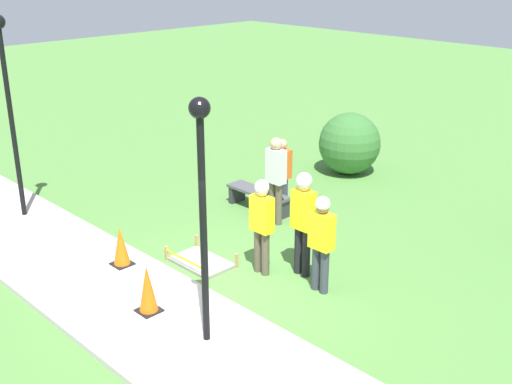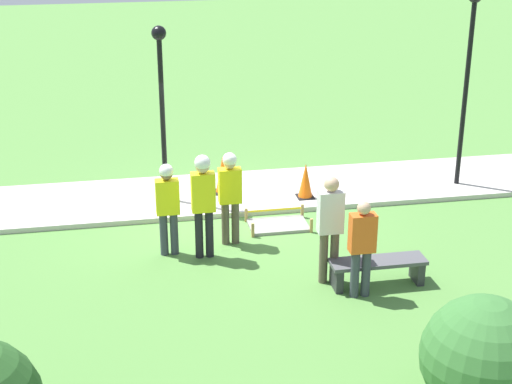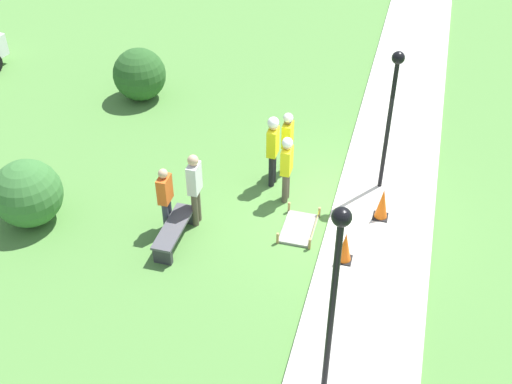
{
  "view_description": "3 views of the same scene",
  "coord_description": "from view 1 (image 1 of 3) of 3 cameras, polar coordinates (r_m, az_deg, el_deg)",
  "views": [
    {
      "loc": [
        7.1,
        -5.91,
        5.29
      ],
      "look_at": [
        -1.05,
        2.09,
        0.95
      ],
      "focal_mm": 45.0,
      "sensor_mm": 36.0,
      "label": 1
    },
    {
      "loc": [
        1.97,
        13.81,
        6.07
      ],
      "look_at": [
        -0.37,
        1.31,
        1.03
      ],
      "focal_mm": 55.0,
      "sensor_mm": 36.0,
      "label": 2
    },
    {
      "loc": [
        -11.61,
        -1.33,
        9.39
      ],
      "look_at": [
        -1.19,
        1.51,
        1.07
      ],
      "focal_mm": 45.0,
      "sensor_mm": 36.0,
      "label": 3
    }
  ],
  "objects": [
    {
      "name": "shrub_rounded_near",
      "position": [
        16.11,
        8.31,
        4.29
      ],
      "size": [
        1.53,
        1.53,
        1.53
      ],
      "color": "#387033",
      "rests_on": "ground_plane"
    },
    {
      "name": "worker_assistant",
      "position": [
        10.33,
        5.85,
        -3.96
      ],
      "size": [
        0.4,
        0.24,
        1.67
      ],
      "color": "#383D47",
      "rests_on": "ground_plane"
    },
    {
      "name": "lamppost_near",
      "position": [
        8.32,
        -4.82,
        0.56
      ],
      "size": [
        0.28,
        0.28,
        3.48
      ],
      "color": "black",
      "rests_on": "sidewalk"
    },
    {
      "name": "bystander_in_orange_shirt",
      "position": [
        13.51,
        2.3,
        1.85
      ],
      "size": [
        0.4,
        0.22,
        1.6
      ],
      "color": "#383D47",
      "rests_on": "ground_plane"
    },
    {
      "name": "ground_plane",
      "position": [
        10.64,
        -4.13,
        -9.04
      ],
      "size": [
        60.0,
        60.0,
        0.0
      ],
      "primitive_type": "plane",
      "color": "#51843D"
    },
    {
      "name": "park_bench",
      "position": [
        13.76,
        0.21,
        -0.39
      ],
      "size": [
        1.56,
        0.44,
        0.44
      ],
      "color": "#2D2D33",
      "rests_on": "ground_plane"
    },
    {
      "name": "worker_supervisor",
      "position": [
        10.77,
        4.23,
        -1.98
      ],
      "size": [
        0.4,
        0.27,
        1.87
      ],
      "color": "black",
      "rests_on": "ground_plane"
    },
    {
      "name": "traffic_cone_near_patch",
      "position": [
        11.41,
        -11.92,
        -4.72
      ],
      "size": [
        0.34,
        0.34,
        0.72
      ],
      "color": "black",
      "rests_on": "sidewalk"
    },
    {
      "name": "bystander_in_gray_shirt",
      "position": [
        12.85,
        1.77,
        1.51
      ],
      "size": [
        0.4,
        0.24,
        1.82
      ],
      "color": "brown",
      "rests_on": "ground_plane"
    },
    {
      "name": "sidewalk",
      "position": [
        10.03,
        -9.2,
        -10.99
      ],
      "size": [
        28.0,
        2.29,
        0.1
      ],
      "color": "#BCB7AD",
      "rests_on": "ground_plane"
    },
    {
      "name": "lamppost_far",
      "position": [
        13.5,
        -21.25,
        8.52
      ],
      "size": [
        0.28,
        0.28,
        4.05
      ],
      "color": "black",
      "rests_on": "sidewalk"
    },
    {
      "name": "traffic_cone_far_patch",
      "position": [
        9.92,
        -9.61,
        -8.49
      ],
      "size": [
        0.34,
        0.34,
        0.78
      ],
      "color": "black",
      "rests_on": "sidewalk"
    },
    {
      "name": "worker_trainee",
      "position": [
        10.83,
        0.52,
        -2.41
      ],
      "size": [
        0.4,
        0.25,
        1.72
      ],
      "color": "brown",
      "rests_on": "ground_plane"
    },
    {
      "name": "wet_concrete_patch",
      "position": [
        11.59,
        -4.89,
        -6.21
      ],
      "size": [
        1.15,
        0.76,
        0.27
      ],
      "color": "gray",
      "rests_on": "ground_plane"
    }
  ]
}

